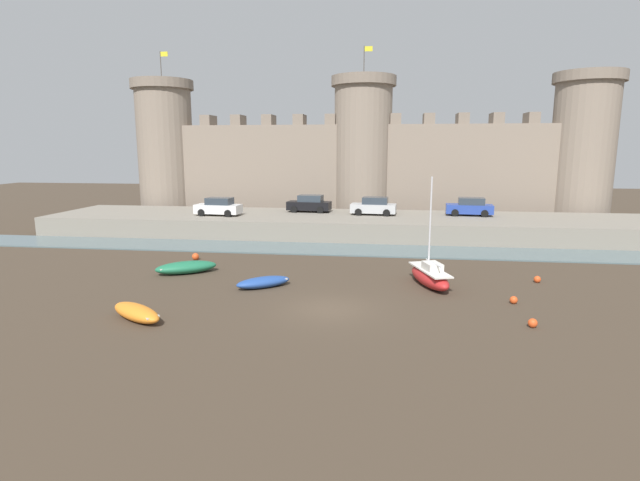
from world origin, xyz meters
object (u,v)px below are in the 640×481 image
Objects in this scene: rowboat_near_channel_right at (136,312)px; rowboat_midflat_right at (186,267)px; mooring_buoy_off_centre at (514,300)px; mooring_buoy_near_channel at (537,279)px; car_quay_east at (309,204)px; car_quay_centre_east at (374,206)px; sailboat_foreground_right at (430,276)px; mooring_buoy_mid_mud at (196,257)px; car_quay_west at (219,207)px; mooring_buoy_near_shore at (533,323)px; car_quay_centre_west at (470,207)px; rowboat_foreground_centre at (263,282)px.

rowboat_near_channel_right is 8.62m from rowboat_midflat_right.
mooring_buoy_off_centre is at bearing 15.21° from rowboat_near_channel_right.
mooring_buoy_near_channel is 1.03× the size of mooring_buoy_off_centre.
car_quay_centre_east is at bearing -11.83° from car_quay_east.
mooring_buoy_mid_mud is (-15.76, 4.66, -0.36)m from sailboat_foreground_right.
mooring_buoy_near_channel is 27.68m from car_quay_west.
car_quay_west is at bearing 150.26° from mooring_buoy_near_channel.
car_quay_west reaches higher than mooring_buoy_near_shore.
car_quay_east reaches higher than mooring_buoy_near_channel.
car_quay_centre_east reaches higher than rowboat_midflat_right.
car_quay_centre_west reaches higher than mooring_buoy_near_shore.
car_quay_centre_west is (14.26, 19.79, 2.16)m from rowboat_foreground_centre.
sailboat_foreground_right reaches higher than car_quay_west.
mooring_buoy_mid_mud is 0.11× the size of car_quay_east.
car_quay_centre_east is at bearing 110.60° from mooring_buoy_off_centre.
rowboat_near_channel_right is 27.18m from car_quay_centre_east.
rowboat_midflat_right is 20.16m from car_quay_centre_east.
mooring_buoy_mid_mud is 24.86m from car_quay_centre_west.
mooring_buoy_mid_mud is at bearing 172.07° from mooring_buoy_near_channel.
car_quay_west is (-21.59, 21.46, 2.28)m from mooring_buoy_near_shore.
car_quay_east reaches higher than mooring_buoy_mid_mud.
car_quay_west and car_quay_centre_west have the same top height.
rowboat_foreground_centre is at bearing -170.53° from sailboat_foreground_right.
rowboat_near_channel_right is 23.28m from car_quay_west.
rowboat_midflat_right is at bearing -178.30° from mooring_buoy_near_channel.
car_quay_east is (3.91, 26.45, 2.11)m from rowboat_near_channel_right.
car_quay_centre_east reaches higher than mooring_buoy_off_centre.
car_quay_centre_west is 14.81m from car_quay_east.
mooring_buoy_mid_mud is at bearing -146.75° from car_quay_centre_west.
sailboat_foreground_right is 15.53× the size of mooring_buoy_near_channel.
car_quay_centre_east is (-3.69, 17.57, 1.89)m from sailboat_foreground_right.
rowboat_near_channel_right reaches higher than mooring_buoy_off_centre.
rowboat_midflat_right is at bearing 155.85° from rowboat_foreground_centre.
car_quay_east is (7.79, 3.59, 0.00)m from car_quay_west.
rowboat_foreground_centre is 8.20× the size of mooring_buoy_off_centre.
mooring_buoy_off_centre is (13.28, -1.21, -0.13)m from rowboat_foreground_centre.
rowboat_near_channel_right reaches higher than rowboat_foreground_centre.
rowboat_foreground_centre is 0.76× the size of car_quay_centre_west.
car_quay_centre_east is (-7.65, 20.34, 2.29)m from mooring_buoy_off_centre.
rowboat_midflat_right is 19.23m from mooring_buoy_off_centre.
mooring_buoy_near_channel is 4.95m from mooring_buoy_off_centre.
sailboat_foreground_right is at bearing -165.91° from mooring_buoy_near_channel.
mooring_buoy_off_centre is 0.09× the size of car_quay_centre_east.
mooring_buoy_near_shore is at bearing -20.76° from rowboat_midflat_right.
mooring_buoy_near_shore is at bearing -72.18° from car_quay_centre_east.
rowboat_midflat_right is at bearing 97.64° from rowboat_near_channel_right.
mooring_buoy_near_channel is at bearing 14.09° from sailboat_foreground_right.
rowboat_midflat_right is at bearing 159.24° from mooring_buoy_near_shore.
rowboat_near_channel_right reaches higher than mooring_buoy_near_channel.
mooring_buoy_near_shore is (-0.01, -3.43, 0.01)m from mooring_buoy_off_centre.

